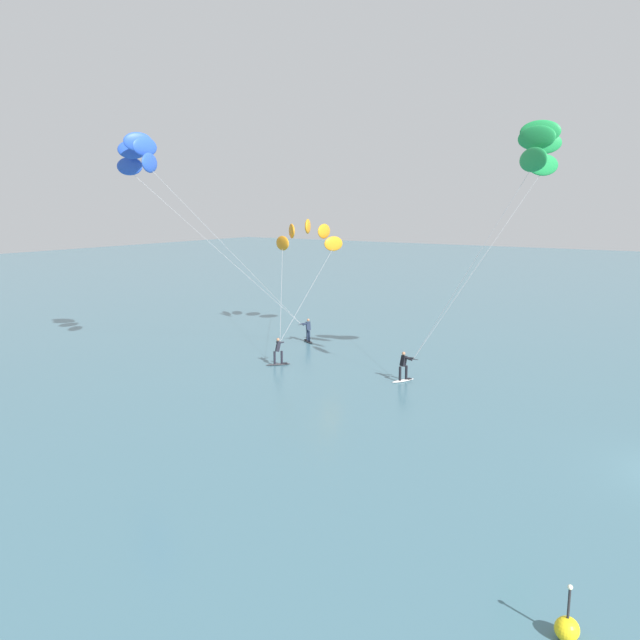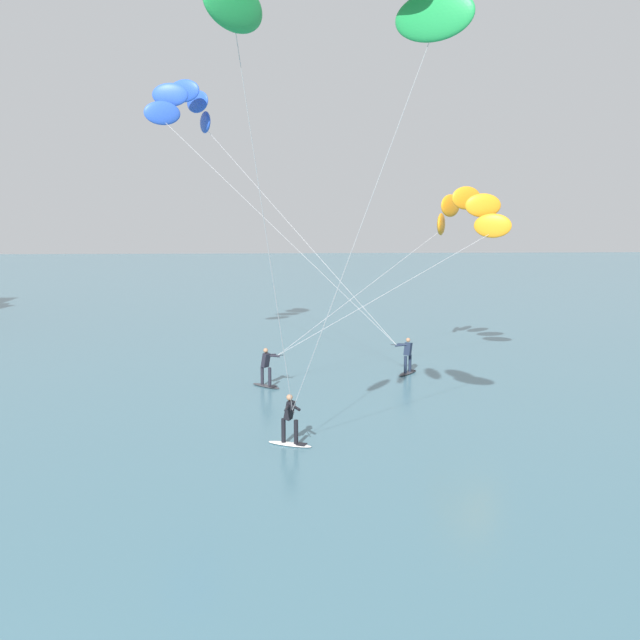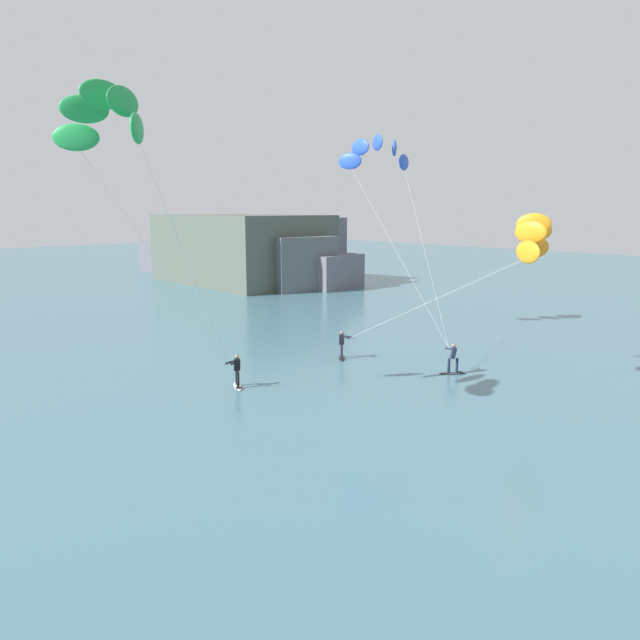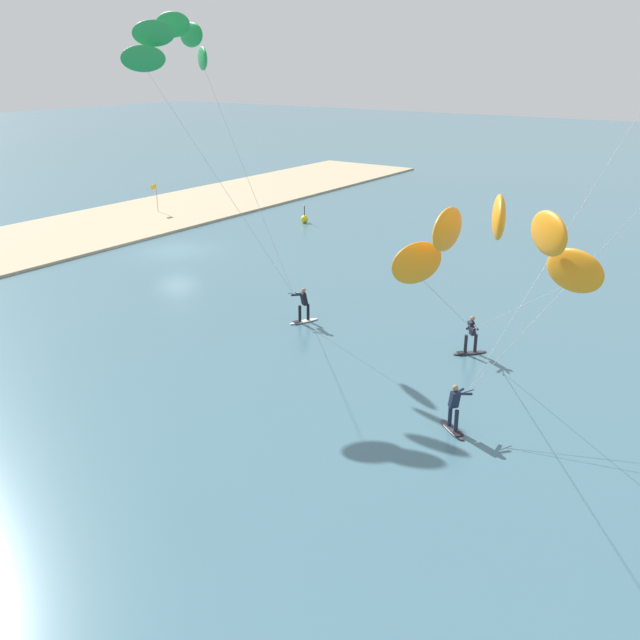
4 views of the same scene
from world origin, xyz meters
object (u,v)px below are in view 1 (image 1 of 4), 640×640
(marker_buoy, at_px, (567,628))
(kitesurfer_mid_water, at_px, (307,239))
(kitesurfer_nearshore, at_px, (533,157))
(kitesurfer_far_out, at_px, (147,163))

(marker_buoy, bearing_deg, kitesurfer_mid_water, 43.88)
(kitesurfer_nearshore, height_order, marker_buoy, kitesurfer_nearshore)
(kitesurfer_mid_water, distance_m, marker_buoy, 36.09)
(kitesurfer_mid_water, bearing_deg, marker_buoy, -136.12)
(kitesurfer_far_out, relative_size, marker_buoy, 10.00)
(kitesurfer_nearshore, relative_size, kitesurfer_mid_water, 1.15)
(kitesurfer_far_out, xyz_separation_m, marker_buoy, (-12.89, -27.28, -11.79))
(marker_buoy, bearing_deg, kitesurfer_nearshore, 19.10)
(kitesurfer_nearshore, relative_size, kitesurfer_far_out, 0.99)
(kitesurfer_mid_water, distance_m, kitesurfer_far_out, 13.88)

